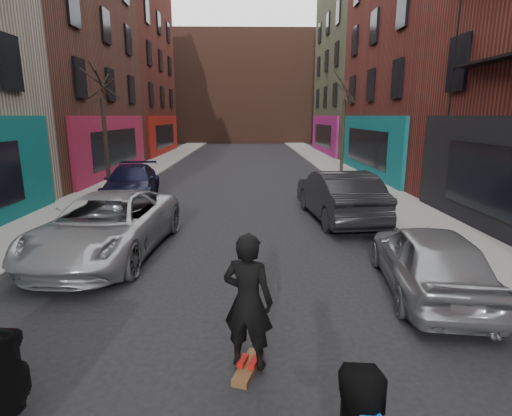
{
  "coord_description": "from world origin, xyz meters",
  "views": [
    {
      "loc": [
        0.42,
        -0.75,
        3.49
      ],
      "look_at": [
        0.57,
        7.43,
        1.6
      ],
      "focal_mm": 28.0,
      "sensor_mm": 36.0,
      "label": 1
    }
  ],
  "objects_px": {
    "skateboarder": "(248,301)",
    "parked_right_end": "(338,195)",
    "parked_left_far": "(107,225)",
    "skateboard": "(248,367)",
    "tree_right_far": "(344,115)",
    "parked_right_far": "(429,259)",
    "tree_left_far": "(104,118)",
    "parked_left_end": "(131,183)"
  },
  "relations": [
    {
      "from": "tree_left_far",
      "to": "tree_right_far",
      "type": "distance_m",
      "value": 13.78
    },
    {
      "from": "tree_left_far",
      "to": "skateboarder",
      "type": "distance_m",
      "value": 15.48
    },
    {
      "from": "skateboarder",
      "to": "parked_right_end",
      "type": "bearing_deg",
      "value": -91.8
    },
    {
      "from": "parked_left_end",
      "to": "skateboarder",
      "type": "xyz_separation_m",
      "value": [
        5.0,
        -11.96,
        0.34
      ]
    },
    {
      "from": "parked_right_far",
      "to": "skateboarder",
      "type": "bearing_deg",
      "value": 42.22
    },
    {
      "from": "tree_left_far",
      "to": "tree_right_far",
      "type": "height_order",
      "value": "tree_right_far"
    },
    {
      "from": "tree_left_far",
      "to": "parked_left_end",
      "type": "distance_m",
      "value": 3.62
    },
    {
      "from": "tree_right_far",
      "to": "parked_right_far",
      "type": "height_order",
      "value": "tree_right_far"
    },
    {
      "from": "parked_left_far",
      "to": "parked_left_end",
      "type": "relative_size",
      "value": 1.13
    },
    {
      "from": "parked_right_far",
      "to": "skateboard",
      "type": "relative_size",
      "value": 5.22
    },
    {
      "from": "parked_right_end",
      "to": "skateboard",
      "type": "xyz_separation_m",
      "value": [
        -3.07,
        -8.37,
        -0.8
      ]
    },
    {
      "from": "parked_left_end",
      "to": "skateboard",
      "type": "xyz_separation_m",
      "value": [
        5.0,
        -11.96,
        -0.67
      ]
    },
    {
      "from": "tree_right_far",
      "to": "parked_right_far",
      "type": "distance_m",
      "value": 17.67
    },
    {
      "from": "tree_right_far",
      "to": "parked_right_far",
      "type": "xyz_separation_m",
      "value": [
        -2.2,
        -17.3,
        -2.82
      ]
    },
    {
      "from": "parked_left_end",
      "to": "parked_right_end",
      "type": "xyz_separation_m",
      "value": [
        8.07,
        -3.59,
        0.14
      ]
    },
    {
      "from": "tree_left_far",
      "to": "parked_left_far",
      "type": "relative_size",
      "value": 1.16
    },
    {
      "from": "tree_left_far",
      "to": "parked_right_end",
      "type": "xyz_separation_m",
      "value": [
        9.67,
        -5.44,
        -2.53
      ]
    },
    {
      "from": "tree_left_far",
      "to": "parked_right_far",
      "type": "height_order",
      "value": "tree_left_far"
    },
    {
      "from": "tree_right_far",
      "to": "skateboarder",
      "type": "bearing_deg",
      "value": -106.32
    },
    {
      "from": "tree_right_far",
      "to": "parked_right_far",
      "type": "bearing_deg",
      "value": -97.25
    },
    {
      "from": "tree_right_far",
      "to": "parked_left_end",
      "type": "relative_size",
      "value": 1.38
    },
    {
      "from": "parked_left_far",
      "to": "parked_right_end",
      "type": "height_order",
      "value": "parked_right_end"
    },
    {
      "from": "parked_left_far",
      "to": "parked_left_end",
      "type": "height_order",
      "value": "parked_left_far"
    },
    {
      "from": "parked_left_far",
      "to": "skateboarder",
      "type": "relative_size",
      "value": 2.92
    },
    {
      "from": "parked_left_end",
      "to": "parked_right_end",
      "type": "bearing_deg",
      "value": -31.12
    },
    {
      "from": "parked_left_far",
      "to": "skateboard",
      "type": "relative_size",
      "value": 6.99
    },
    {
      "from": "parked_left_end",
      "to": "parked_right_far",
      "type": "distance_m",
      "value": 12.78
    },
    {
      "from": "parked_right_far",
      "to": "skateboarder",
      "type": "relative_size",
      "value": 2.18
    },
    {
      "from": "parked_left_far",
      "to": "parked_right_far",
      "type": "relative_size",
      "value": 1.34
    },
    {
      "from": "tree_left_far",
      "to": "parked_right_far",
      "type": "bearing_deg",
      "value": -47.94
    },
    {
      "from": "tree_left_far",
      "to": "skateboard",
      "type": "bearing_deg",
      "value": -64.44
    },
    {
      "from": "tree_right_far",
      "to": "skateboard",
      "type": "relative_size",
      "value": 8.5
    },
    {
      "from": "tree_right_far",
      "to": "skateboarder",
      "type": "distance_m",
      "value": 20.78
    },
    {
      "from": "parked_right_end",
      "to": "skateboarder",
      "type": "bearing_deg",
      "value": 64.6
    },
    {
      "from": "parked_left_far",
      "to": "parked_right_end",
      "type": "bearing_deg",
      "value": 31.48
    },
    {
      "from": "tree_right_far",
      "to": "parked_left_far",
      "type": "distance_m",
      "value": 17.83
    },
    {
      "from": "tree_right_far",
      "to": "parked_right_far",
      "type": "relative_size",
      "value": 1.63
    },
    {
      "from": "parked_left_end",
      "to": "skateboard",
      "type": "relative_size",
      "value": 6.16
    },
    {
      "from": "parked_left_far",
      "to": "skateboarder",
      "type": "height_order",
      "value": "skateboarder"
    },
    {
      "from": "skateboard",
      "to": "skateboarder",
      "type": "xyz_separation_m",
      "value": [
        0.0,
        0.0,
        1.01
      ]
    },
    {
      "from": "parked_right_far",
      "to": "parked_left_far",
      "type": "bearing_deg",
      "value": -11.0
    },
    {
      "from": "parked_right_end",
      "to": "skateboarder",
      "type": "height_order",
      "value": "skateboarder"
    }
  ]
}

